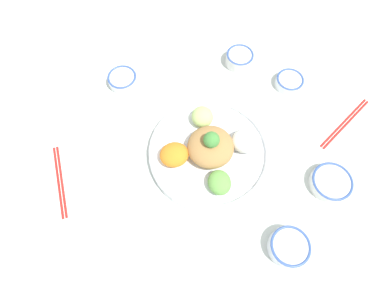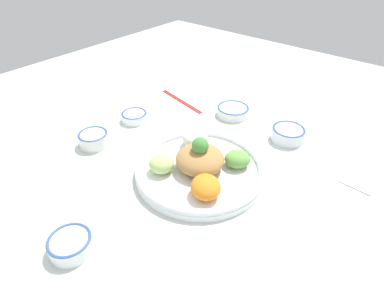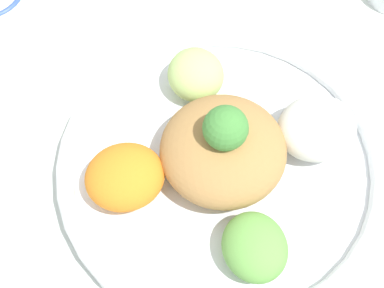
{
  "view_description": "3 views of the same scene",
  "coord_description": "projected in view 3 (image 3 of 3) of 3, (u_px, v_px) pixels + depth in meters",
  "views": [
    {
      "loc": [
        -0.33,
        -0.16,
        0.9
      ],
      "look_at": [
        -0.02,
        0.05,
        0.1
      ],
      "focal_mm": 30.0,
      "sensor_mm": 36.0,
      "label": 1
    },
    {
      "loc": [
        -0.41,
        0.58,
        0.61
      ],
      "look_at": [
        0.07,
        0.0,
        0.08
      ],
      "focal_mm": 30.0,
      "sensor_mm": 36.0,
      "label": 2
    },
    {
      "loc": [
        -0.22,
        -0.09,
        0.56
      ],
      "look_at": [
        0.02,
        0.06,
        0.03
      ],
      "focal_mm": 50.0,
      "sensor_mm": 36.0,
      "label": 3
    }
  ],
  "objects": [
    {
      "name": "ground_plane",
      "position": [
        223.0,
        195.0,
        0.61
      ],
      "size": [
        2.4,
        2.4,
        0.0
      ],
      "primitive_type": "plane",
      "color": "silver"
    },
    {
      "name": "salad_platter",
      "position": [
        223.0,
        160.0,
        0.6
      ],
      "size": [
        0.37,
        0.37,
        0.12
      ],
      "color": "white",
      "rests_on": "ground_plane"
    }
  ]
}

